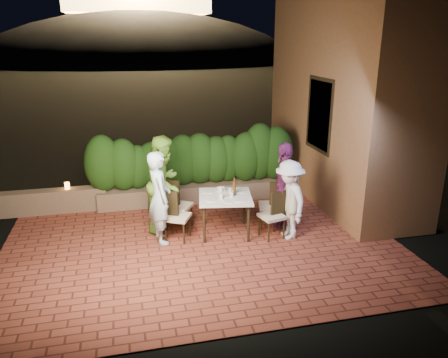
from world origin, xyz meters
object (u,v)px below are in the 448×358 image
object	(u,v)px
diner_blue	(159,198)
parapet_lamp	(67,186)
dining_table	(225,215)
chair_right_back	(270,205)
chair_right_front	(272,215)
diner_white	(289,200)
beer_bottle	(234,186)
diner_purple	(284,185)
chair_left_back	(179,205)
diner_green	(165,183)
bowl	(221,189)
chair_left_front	(177,216)

from	to	relation	value
diner_blue	parapet_lamp	xyz separation A→B (m)	(-1.78, 1.90, -0.28)
dining_table	chair_right_back	distance (m)	0.92
chair_right_front	diner_white	size ratio (longest dim) A/B	0.59
diner_white	beer_bottle	bearing A→B (deg)	-123.09
diner_purple	chair_left_back	bearing A→B (deg)	-68.95
diner_green	beer_bottle	bearing A→B (deg)	-79.53
bowl	parapet_lamp	bearing A→B (deg)	153.09
diner_white	diner_purple	distance (m)	0.55
chair_right_back	diner_blue	world-z (taller)	diner_blue
bowl	diner_purple	size ratio (longest dim) A/B	0.11
bowl	diner_purple	bearing A→B (deg)	-10.59
chair_right_back	parapet_lamp	world-z (taller)	chair_right_back
bowl	chair_right_front	size ratio (longest dim) A/B	0.21
dining_table	diner_white	size ratio (longest dim) A/B	0.65
chair_left_front	diner_blue	bearing A→B (deg)	-151.58
beer_bottle	bowl	size ratio (longest dim) A/B	1.75
beer_bottle	chair_right_back	xyz separation A→B (m)	(0.73, 0.02, -0.45)
diner_green	parapet_lamp	distance (m)	2.38
chair_left_front	diner_green	world-z (taller)	diner_green
diner_green	diner_purple	xyz separation A→B (m)	(2.26, -0.41, -0.07)
beer_bottle	chair_right_back	world-z (taller)	beer_bottle
diner_white	dining_table	bearing A→B (deg)	-116.62
chair_left_front	parapet_lamp	bearing A→B (deg)	165.00
chair_left_back	diner_blue	world-z (taller)	diner_blue
chair_right_front	dining_table	bearing A→B (deg)	-39.65
dining_table	diner_green	bearing A→B (deg)	155.05
diner_green	dining_table	bearing A→B (deg)	-84.90
beer_bottle	chair_right_back	bearing A→B (deg)	1.57
chair_right_front	parapet_lamp	size ratio (longest dim) A/B	6.27
beer_bottle	diner_white	bearing A→B (deg)	-28.37
chair_left_back	bowl	bearing A→B (deg)	25.75
diner_green	parapet_lamp	world-z (taller)	diner_green
chair_right_front	chair_right_back	xyz separation A→B (m)	(0.12, 0.44, 0.02)
dining_table	beer_bottle	size ratio (longest dim) A/B	2.95
diner_blue	diner_green	world-z (taller)	diner_green
diner_blue	diner_green	xyz separation A→B (m)	(0.16, 0.56, 0.07)
chair_right_back	dining_table	bearing A→B (deg)	18.90
chair_left_back	chair_right_front	distance (m)	1.80
chair_right_front	diner_purple	bearing A→B (deg)	-145.46
diner_blue	diner_purple	xyz separation A→B (m)	(2.42, 0.16, -0.00)
chair_right_front	diner_green	bearing A→B (deg)	-39.52
beer_bottle	chair_left_front	xyz separation A→B (m)	(-1.10, -0.11, -0.45)
chair_left_front	chair_right_back	size ratio (longest dim) A/B	1.00
beer_bottle	diner_green	bearing A→B (deg)	160.43
beer_bottle	chair_left_front	world-z (taller)	beer_bottle
dining_table	chair_left_front	xyz separation A→B (m)	(-0.91, -0.06, 0.09)
beer_bottle	diner_blue	distance (m)	1.41
chair_left_front	diner_white	xyz separation A→B (m)	(2.00, -0.38, 0.28)
dining_table	diner_blue	world-z (taller)	diner_blue
diner_white	chair_right_back	bearing A→B (deg)	-165.54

